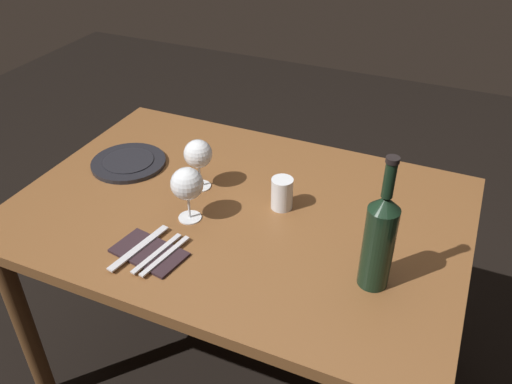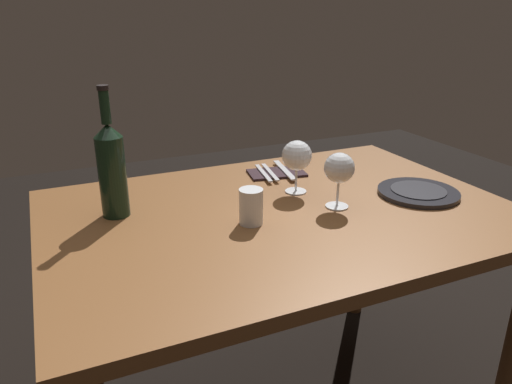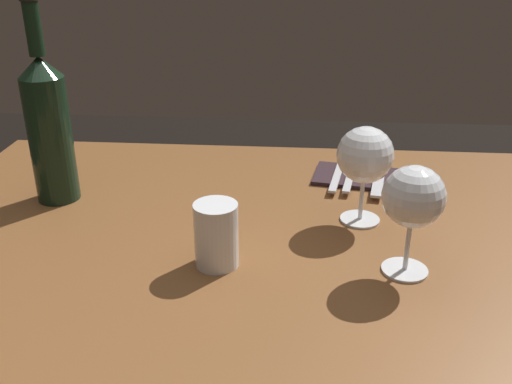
{
  "view_description": "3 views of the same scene",
  "coord_description": "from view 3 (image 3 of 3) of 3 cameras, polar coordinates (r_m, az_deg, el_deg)",
  "views": [
    {
      "loc": [
        -0.55,
        1.13,
        1.65
      ],
      "look_at": [
        -0.08,
        0.05,
        0.85
      ],
      "focal_mm": 37.12,
      "sensor_mm": 36.0,
      "label": 1
    },
    {
      "loc": [
        -0.58,
        -1.13,
        1.28
      ],
      "look_at": [
        -0.08,
        0.0,
        0.8
      ],
      "focal_mm": 34.16,
      "sensor_mm": 36.0,
      "label": 2
    },
    {
      "loc": [
        -0.0,
        -0.77,
        1.19
      ],
      "look_at": [
        -0.07,
        0.02,
        0.83
      ],
      "focal_mm": 40.52,
      "sensor_mm": 36.0,
      "label": 3
    }
  ],
  "objects": [
    {
      "name": "wine_glass_left",
      "position": [
        0.94,
        10.87,
        3.43
      ],
      "size": [
        0.09,
        0.09,
        0.16
      ],
      "color": "white",
      "rests_on": "dining_table"
    },
    {
      "name": "wine_bottle",
      "position": [
        1.06,
        -19.65,
        6.14
      ],
      "size": [
        0.07,
        0.07,
        0.35
      ],
      "color": "black",
      "rests_on": "dining_table"
    },
    {
      "name": "table_knife",
      "position": [
        1.15,
        12.21,
        1.67
      ],
      "size": [
        0.06,
        0.21,
        0.0
      ],
      "color": "silver",
      "rests_on": "folded_napkin"
    },
    {
      "name": "folded_napkin",
      "position": [
        1.14,
        10.69,
        1.43
      ],
      "size": [
        0.21,
        0.14,
        0.01
      ],
      "color": "#2D1E23",
      "rests_on": "dining_table"
    },
    {
      "name": "dining_table",
      "position": [
        0.93,
        3.95,
        -10.46
      ],
      "size": [
        1.3,
        0.9,
        0.74
      ],
      "color": "brown",
      "rests_on": "ground"
    },
    {
      "name": "wine_glass_right",
      "position": [
        0.81,
        15.46,
        -0.68
      ],
      "size": [
        0.09,
        0.09,
        0.16
      ],
      "color": "white",
      "rests_on": "dining_table"
    },
    {
      "name": "fork_outer",
      "position": [
        1.14,
        8.22,
        1.82
      ],
      "size": [
        0.04,
        0.18,
        0.0
      ],
      "color": "silver",
      "rests_on": "folded_napkin"
    },
    {
      "name": "water_tumbler",
      "position": [
        0.83,
        -3.76,
        -4.51
      ],
      "size": [
        0.06,
        0.06,
        0.1
      ],
      "color": "white",
      "rests_on": "dining_table"
    },
    {
      "name": "fork_inner",
      "position": [
        1.14,
        9.47,
        1.77
      ],
      "size": [
        0.04,
        0.18,
        0.0
      ],
      "color": "silver",
      "rests_on": "folded_napkin"
    }
  ]
}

